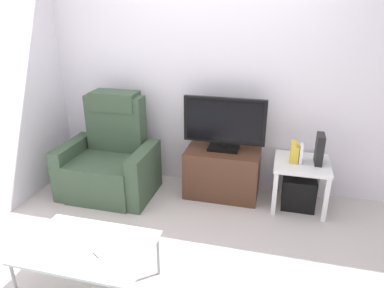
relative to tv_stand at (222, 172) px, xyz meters
The scene contains 13 objects.
ground_plane 0.89m from the tv_stand, 100.09° to the right, with size 6.40×6.40×0.00m, color #BCB2AD.
wall_back 1.09m from the tv_stand, 117.29° to the left, with size 6.40×0.06×2.60m, color silver.
tv_stand is the anchor object (origin of this frame).
television 0.56m from the tv_stand, 90.00° to the left, with size 0.85×0.20×0.56m.
recliner_armchair 1.23m from the tv_stand, 169.72° to the right, with size 0.98×0.78×1.08m.
side_table 0.82m from the tv_stand, ahead, with size 0.54×0.54×0.49m.
subwoofer_box 0.81m from the tv_stand, ahead, with size 0.33×0.33×0.33m, color black.
book_leftmost 0.78m from the tv_stand, ahead, with size 0.05×0.12×0.21m, color gold.
book_middle 0.81m from the tv_stand, ahead, with size 0.03×0.12×0.17m, color gold.
book_rightmost 0.85m from the tv_stand, ahead, with size 0.03×0.13×0.19m, color white.
game_console 1.03m from the tv_stand, ahead, with size 0.07×0.20×0.30m, color black.
coffee_table 1.76m from the tv_stand, 112.54° to the right, with size 0.90×0.60×0.39m.
cell_phone 1.73m from the tv_stand, 107.90° to the right, with size 0.07×0.15×0.01m, color #B7B7BC.
Camera 1 is at (0.70, -2.58, 1.97)m, focal length 33.20 mm.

